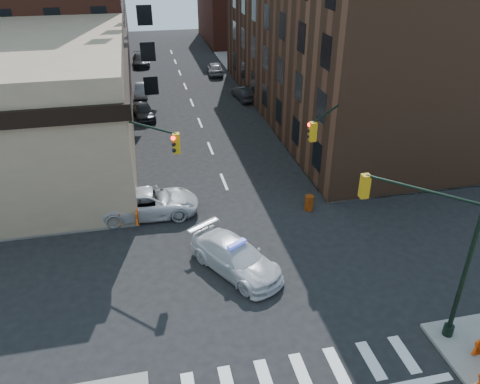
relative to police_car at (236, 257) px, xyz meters
name	(u,v)px	position (x,y,z in m)	size (l,w,h in m)	color
ground	(259,269)	(1.21, -0.19, -0.82)	(140.00, 140.00, 0.00)	black
sidewalk_ne	(375,77)	(24.21, 32.56, -0.74)	(34.00, 54.50, 0.15)	gray
commercial_row_ne	(337,38)	(14.21, 22.31, 6.18)	(14.00, 34.00, 14.00)	#503020
filler_ne	(254,1)	(15.21, 57.81, 5.18)	(16.00, 16.00, 12.00)	#57251B
signal_pole_se	(443,242)	(7.25, -5.71, 3.79)	(5.40, 5.27, 8.00)	black
signal_pole_nw	(134,161)	(-4.64, 5.15, 3.52)	(3.58, 3.67, 8.00)	black
signal_pole_ne	(333,143)	(7.05, 5.16, 3.52)	(3.67, 3.58, 8.00)	black
tree_ne_near	(268,70)	(8.71, 25.81, 2.67)	(3.00, 3.00, 4.85)	black
tree_ne_far	(249,52)	(8.71, 33.81, 2.67)	(3.00, 3.00, 4.85)	black
police_car	(236,257)	(0.00, 0.00, 0.00)	(2.30, 5.65, 1.64)	silver
pickup	(149,202)	(-4.06, 6.54, 0.02)	(2.79, 6.04, 1.68)	silver
parked_car_wnear	(144,111)	(-3.77, 24.01, -0.10)	(1.71, 4.25, 1.45)	black
parked_car_wfar	(142,90)	(-3.67, 31.32, -0.17)	(1.37, 3.92, 1.29)	#94989C
parked_car_wdeep	(141,60)	(-3.38, 44.49, -0.08)	(2.06, 5.06, 1.47)	black
parked_car_enear	(244,93)	(6.71, 27.70, -0.10)	(1.53, 4.39, 1.45)	black
parked_car_efar	(215,68)	(5.43, 38.15, -0.05)	(1.81, 4.50, 1.53)	gray
pedestrian_a	(66,209)	(-8.97, 6.54, 0.20)	(0.63, 0.41, 1.73)	black
pedestrian_b	(93,205)	(-7.40, 6.82, 0.11)	(0.76, 0.59, 1.56)	black
pedestrian_c	(30,196)	(-11.39, 8.84, 0.11)	(0.92, 0.38, 1.57)	black
barrel_road	(309,203)	(5.77, 4.95, -0.32)	(0.56, 0.56, 1.00)	orange
barrel_bank	(181,195)	(-2.02, 7.74, -0.37)	(0.50, 0.50, 0.90)	red
barricade_nw_a	(130,216)	(-5.29, 5.51, -0.18)	(1.30, 0.65, 0.98)	#C16109
barricade_nw_b	(88,207)	(-7.81, 7.27, -0.22)	(1.20, 0.60, 0.90)	red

